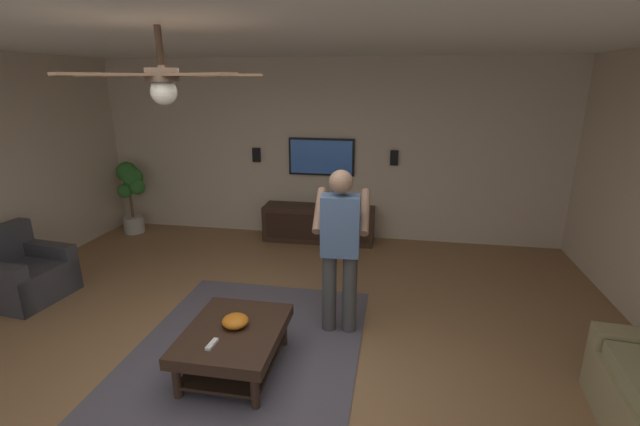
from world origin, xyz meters
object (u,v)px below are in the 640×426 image
Objects in this scene: coffee_table at (234,339)px; wall_speaker_right at (256,155)px; wall_speaker_left at (394,158)px; media_console at (319,224)px; ceiling_fan at (164,79)px; potted_plant_tall at (131,189)px; vase_round at (325,200)px; remote_white at (212,344)px; person_standing at (340,243)px; bowl at (235,321)px; tv at (321,157)px; armchair at (21,275)px.

wall_speaker_right is at bearing 14.59° from coffee_table.
media_console is at bearing 102.95° from wall_speaker_left.
ceiling_fan is (-3.73, 0.26, 2.14)m from media_console.
potted_plant_tall reaches higher than vase_round.
remote_white is at bearing -167.51° from wall_speaker_right.
vase_round is 0.19× the size of ceiling_fan.
potted_plant_tall is at bearing 54.98° from person_standing.
wall_speaker_left is (3.76, -1.32, 0.89)m from remote_white.
person_standing is 1.40× the size of ceiling_fan.
coffee_table is 4.55× the size of wall_speaker_left.
bowl is 1.02× the size of vase_round.
bowl is 3.77m from wall_speaker_left.
tv reaches higher than wall_speaker_left.
wall_speaker_right is at bearing 29.15° from person_standing.
ceiling_fan reaches higher than coffee_table.
media_console is at bearing -87.41° from potted_plant_tall.
remote_white is (-1.05, 0.88, -0.52)m from person_standing.
wall_speaker_right is (3.45, 0.91, 0.83)m from bowl.
coffee_table is 0.30m from remote_white.
vase_round is 1.00× the size of wall_speaker_left.
potted_plant_tall is at bearing 97.02° from armchair.
vase_round is (2.46, -3.11, 0.38)m from armchair.
wall_speaker_left is (0.01, -1.10, 0.02)m from tv.
coffee_table is at bearing -14.59° from ceiling_fan.
wall_speaker_left reaches higher than potted_plant_tall.
wall_speaker_right is at bearing 14.81° from bowl.
tv is 0.87× the size of potted_plant_tall.
tv reaches higher than coffee_table.
ceiling_fan reaches higher than wall_speaker_right.
tv reaches higher than bowl.
ceiling_fan reaches higher than bowl.
potted_plant_tall is 7.75× the size of remote_white.
wall_speaker_right is at bearing 59.80° from armchair.
potted_plant_tall is at bearing 37.79° from ceiling_fan.
ceiling_fan is (-0.49, 0.13, 2.12)m from coffee_table.
wall_speaker_right is (0.00, 2.15, -0.02)m from wall_speaker_left.
potted_plant_tall is at bearing 95.39° from wall_speaker_left.
armchair reaches higher than vase_round.
tv is 1.05m from wall_speaker_right.
wall_speaker_left is at bearing -84.61° from potted_plant_tall.
wall_speaker_right is (2.70, 1.71, 0.35)m from person_standing.
tv is at bearing 47.57° from armchair.
wall_speaker_right is at bearing -90.72° from tv.
wall_speaker_left is 4.36m from ceiling_fan.
ceiling_fan is at bearing 166.09° from bowl.
tv is at bearing 24.57° from vase_round.
tv is 0.87× the size of ceiling_fan.
armchair reaches higher than coffee_table.
bowl is at bearing -9.00° from armchair.
person_standing is at bearing 15.10° from media_console.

